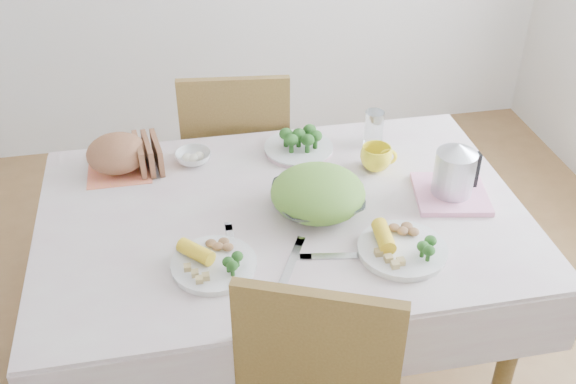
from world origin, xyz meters
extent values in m
plane|color=brown|center=(0.00, 0.00, 0.00)|extent=(3.60, 3.60, 0.00)
cube|color=brown|center=(0.00, 0.00, 0.38)|extent=(1.40, 0.90, 0.75)
cube|color=beige|center=(0.00, 0.00, 0.76)|extent=(1.50, 1.00, 0.01)
cube|color=brown|center=(-0.06, 0.76, 0.47)|extent=(0.48, 0.48, 0.96)
imported|color=white|center=(0.11, -0.01, 0.80)|extent=(0.29, 0.29, 0.07)
cylinder|color=white|center=(-0.24, -0.22, 0.77)|extent=(0.32, 0.32, 0.02)
cylinder|color=white|center=(0.30, -0.26, 0.77)|extent=(0.34, 0.34, 0.02)
cylinder|color=beige|center=(0.12, 0.34, 0.77)|extent=(0.27, 0.27, 0.02)
cube|color=#F87F56|center=(-0.50, 0.34, 0.76)|extent=(0.21, 0.21, 0.00)
ellipsoid|color=brown|center=(-0.50, 0.34, 0.82)|extent=(0.21, 0.20, 0.12)
imported|color=white|center=(-0.25, 0.34, 0.78)|extent=(0.14, 0.14, 0.04)
imported|color=yellow|center=(0.35, 0.18, 0.80)|extent=(0.13, 0.13, 0.08)
cylinder|color=white|center=(0.39, 0.34, 0.83)|extent=(0.07, 0.07, 0.13)
cube|color=#FF9BC2|center=(0.54, -0.02, 0.77)|extent=(0.27, 0.27, 0.02)
cylinder|color=#B2B5BA|center=(0.54, -0.02, 0.88)|extent=(0.17, 0.17, 0.18)
cube|color=silver|center=(-0.18, -0.13, 0.76)|extent=(0.02, 0.19, 0.00)
cube|color=silver|center=(-0.02, -0.24, 0.76)|extent=(0.11, 0.19, 0.00)
cube|color=silver|center=(0.11, -0.24, 0.76)|extent=(0.22, 0.06, 0.00)
camera|label=1|loc=(-0.30, -1.65, 2.02)|focal=42.00mm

